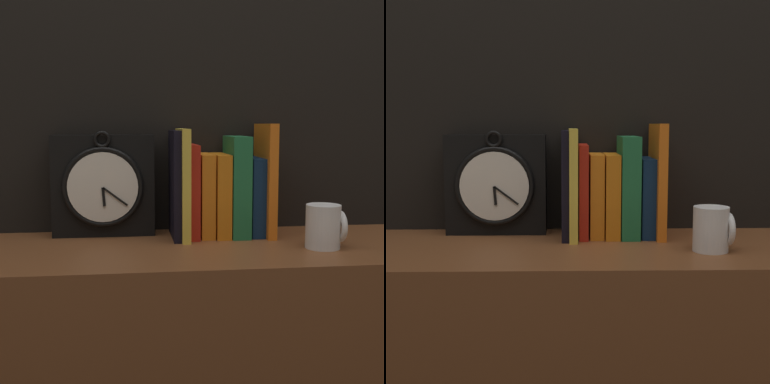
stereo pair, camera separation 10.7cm
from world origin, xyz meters
The scene contains 11 objects.
wall_back centered at (0.00, 0.21, 1.30)m, with size 6.00×0.05×2.60m.
clock centered at (-0.18, 0.14, 0.91)m, with size 0.22×0.08×0.23m.
book_slot0_black centered at (-0.03, 0.10, 0.91)m, with size 0.02×0.15×0.23m.
book_slot1_yellow centered at (-0.01, 0.09, 0.91)m, with size 0.02×0.16×0.24m.
book_slot2_red centered at (0.01, 0.11, 0.89)m, with size 0.02×0.13×0.20m.
book_slot3_orange centered at (0.04, 0.11, 0.88)m, with size 0.03×0.13×0.18m.
book_slot4_orange centered at (0.08, 0.11, 0.88)m, with size 0.03×0.13×0.18m.
book_slot5_green centered at (0.11, 0.11, 0.90)m, with size 0.04×0.13×0.22m.
book_slot6_navy centered at (0.15, 0.11, 0.88)m, with size 0.03×0.13×0.17m.
book_slot7_orange centered at (0.18, 0.10, 0.92)m, with size 0.02×0.14×0.25m.
mug centered at (0.26, -0.05, 0.84)m, with size 0.08×0.07×0.09m.
Camera 1 is at (-0.13, -1.06, 1.04)m, focal length 50.00 mm.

